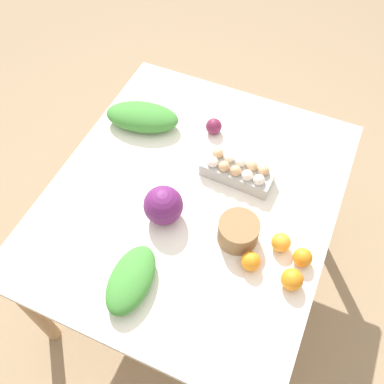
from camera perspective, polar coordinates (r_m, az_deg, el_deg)
ground_plane at (r=2.28m, az=0.00°, el=-10.59°), size 8.00×8.00×0.00m
dining_table at (r=1.72m, az=0.00°, el=-2.02°), size 1.24×1.07×0.72m
cabbage_purple at (r=1.54m, az=-3.85°, el=-1.78°), size 0.14×0.14×0.14m
egg_carton at (r=1.67m, az=6.07°, el=2.82°), size 0.12×0.28×0.09m
paper_bag at (r=1.52m, az=6.19°, el=-5.22°), size 0.15×0.15×0.09m
greens_bunch_kale at (r=1.45m, az=-8.12°, el=-11.47°), size 0.27×0.16×0.08m
greens_bunch_scallion at (r=1.86m, az=-6.65°, el=9.92°), size 0.23×0.34×0.09m
beet_root at (r=1.82m, az=2.92°, el=8.74°), size 0.07×0.07×0.07m
orange_0 at (r=1.52m, az=14.53°, el=-8.44°), size 0.07×0.07×0.07m
orange_1 at (r=1.48m, az=13.19°, el=-11.29°), size 0.07×0.07×0.07m
orange_2 at (r=1.53m, az=11.78°, el=-6.58°), size 0.07×0.07×0.07m
orange_3 at (r=1.48m, az=7.84°, el=-9.14°), size 0.07×0.07×0.07m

